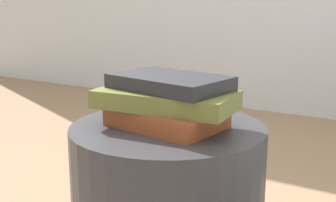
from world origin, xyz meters
The scene contains 3 objects.
book_rust centered at (0.00, -0.01, 0.46)m, with size 0.23×0.16×0.04m, color #994723.
book_olive centered at (0.00, -0.01, 0.50)m, with size 0.29×0.15×0.04m, color olive.
book_charcoal centered at (0.00, 0.01, 0.54)m, with size 0.24×0.16×0.03m, color #28282D.
Camera 1 is at (0.47, -0.78, 0.70)m, focal length 46.19 mm.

